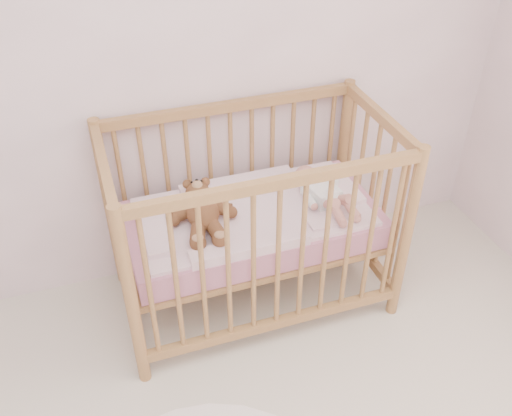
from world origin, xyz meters
name	(u,v)px	position (x,y,z in m)	size (l,w,h in m)	color
wall_back	(119,36)	(0.00, 2.00, 1.35)	(4.00, 0.02, 2.70)	white
crib	(253,222)	(0.48, 1.60, 0.50)	(1.36, 0.76, 1.00)	#B3804C
mattress	(253,224)	(0.48, 1.60, 0.49)	(1.22, 0.62, 0.13)	#C97D9A
blanket	(253,212)	(0.48, 1.60, 0.56)	(1.10, 0.58, 0.06)	#E79FB4
baby	(321,188)	(0.83, 1.58, 0.64)	(0.24, 0.49, 0.12)	white
teddy_bear	(202,211)	(0.22, 1.58, 0.65)	(0.34, 0.48, 0.13)	brown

